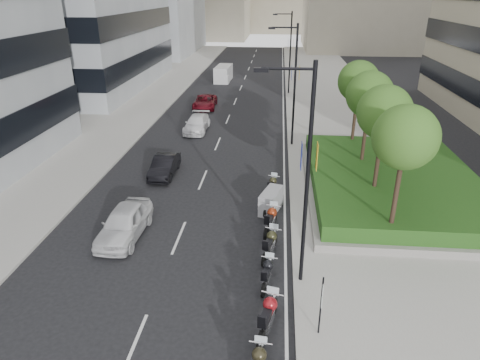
# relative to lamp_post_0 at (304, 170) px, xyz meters

# --- Properties ---
(ground) EXTENTS (160.00, 160.00, 0.00)m
(ground) POSITION_rel_lamp_post_0_xyz_m (-4.14, -1.00, -5.07)
(ground) COLOR black
(ground) RESTS_ON ground
(sidewalk_right) EXTENTS (10.00, 100.00, 0.15)m
(sidewalk_right) POSITION_rel_lamp_post_0_xyz_m (4.86, 29.00, -4.99)
(sidewalk_right) COLOR #9E9B93
(sidewalk_right) RESTS_ON ground
(sidewalk_left) EXTENTS (8.00, 100.00, 0.15)m
(sidewalk_left) POSITION_rel_lamp_post_0_xyz_m (-16.14, 29.00, -4.99)
(sidewalk_left) COLOR #9E9B93
(sidewalk_left) RESTS_ON ground
(lane_edge) EXTENTS (0.12, 100.00, 0.01)m
(lane_edge) POSITION_rel_lamp_post_0_xyz_m (-0.44, 29.00, -5.06)
(lane_edge) COLOR silver
(lane_edge) RESTS_ON ground
(lane_centre) EXTENTS (0.12, 100.00, 0.01)m
(lane_centre) POSITION_rel_lamp_post_0_xyz_m (-5.64, 29.00, -5.06)
(lane_centre) COLOR silver
(lane_centre) RESTS_ON ground
(planter) EXTENTS (10.00, 14.00, 0.40)m
(planter) POSITION_rel_lamp_post_0_xyz_m (5.86, 9.00, -4.72)
(planter) COLOR gray
(planter) RESTS_ON sidewalk_right
(hedge) EXTENTS (9.40, 13.40, 0.80)m
(hedge) POSITION_rel_lamp_post_0_xyz_m (5.86, 9.00, -4.12)
(hedge) COLOR #134414
(hedge) RESTS_ON planter
(tree_0) EXTENTS (2.80, 2.80, 6.30)m
(tree_0) POSITION_rel_lamp_post_0_xyz_m (4.36, 3.00, 0.36)
(tree_0) COLOR #332319
(tree_0) RESTS_ON planter
(tree_1) EXTENTS (2.80, 2.80, 6.30)m
(tree_1) POSITION_rel_lamp_post_0_xyz_m (4.36, 7.00, 0.36)
(tree_1) COLOR #332319
(tree_1) RESTS_ON planter
(tree_2) EXTENTS (2.80, 2.80, 6.30)m
(tree_2) POSITION_rel_lamp_post_0_xyz_m (4.36, 11.00, 0.36)
(tree_2) COLOR #332319
(tree_2) RESTS_ON planter
(tree_3) EXTENTS (2.80, 2.80, 6.30)m
(tree_3) POSITION_rel_lamp_post_0_xyz_m (4.36, 15.00, 0.36)
(tree_3) COLOR #332319
(tree_3) RESTS_ON planter
(lamp_post_0) EXTENTS (2.34, 0.45, 9.00)m
(lamp_post_0) POSITION_rel_lamp_post_0_xyz_m (0.00, 0.00, 0.00)
(lamp_post_0) COLOR black
(lamp_post_0) RESTS_ON ground
(lamp_post_1) EXTENTS (2.34, 0.45, 9.00)m
(lamp_post_1) POSITION_rel_lamp_post_0_xyz_m (0.00, 17.00, 0.00)
(lamp_post_1) COLOR black
(lamp_post_1) RESTS_ON ground
(lamp_post_2) EXTENTS (2.34, 0.45, 9.00)m
(lamp_post_2) POSITION_rel_lamp_post_0_xyz_m (0.00, 35.00, 0.00)
(lamp_post_2) COLOR black
(lamp_post_2) RESTS_ON ground
(parking_sign) EXTENTS (0.06, 0.32, 2.50)m
(parking_sign) POSITION_rel_lamp_post_0_xyz_m (0.66, -3.00, -3.61)
(parking_sign) COLOR black
(parking_sign) RESTS_ON ground
(motorcycle_1) EXTENTS (0.89, 2.39, 1.21)m
(motorcycle_1) POSITION_rel_lamp_post_0_xyz_m (-1.12, -2.85, -4.42)
(motorcycle_1) COLOR black
(motorcycle_1) RESTS_ON ground
(motorcycle_2) EXTENTS (0.69, 2.05, 1.03)m
(motorcycle_2) POSITION_rel_lamp_post_0_xyz_m (-1.23, -0.27, -4.52)
(motorcycle_2) COLOR black
(motorcycle_2) RESTS_ON ground
(motorcycle_3) EXTENTS (0.86, 2.24, 1.14)m
(motorcycle_3) POSITION_rel_lamp_post_0_xyz_m (-1.16, 1.84, -4.46)
(motorcycle_3) COLOR black
(motorcycle_3) RESTS_ON ground
(motorcycle_4) EXTENTS (0.83, 2.29, 1.16)m
(motorcycle_4) POSITION_rel_lamp_post_0_xyz_m (-1.18, 4.06, -4.45)
(motorcycle_4) COLOR black
(motorcycle_4) RESTS_ON ground
(motorcycle_5) EXTENTS (1.35, 2.13, 1.20)m
(motorcycle_5) POSITION_rel_lamp_post_0_xyz_m (-1.22, 6.16, -4.47)
(motorcycle_5) COLOR black
(motorcycle_5) RESTS_ON ground
(motorcycle_6) EXTENTS (0.70, 2.02, 1.02)m
(motorcycle_6) POSITION_rel_lamp_post_0_xyz_m (-1.20, 8.22, -4.52)
(motorcycle_6) COLOR black
(motorcycle_6) RESTS_ON ground
(car_a) EXTENTS (1.94, 4.51, 1.52)m
(car_a) POSITION_rel_lamp_post_0_xyz_m (-8.27, 2.88, -4.31)
(car_a) COLOR white
(car_a) RESTS_ON ground
(car_b) EXTENTS (1.38, 3.90, 1.28)m
(car_b) POSITION_rel_lamp_post_0_xyz_m (-8.23, 10.49, -4.42)
(car_b) COLOR black
(car_b) RESTS_ON ground
(car_c) EXTENTS (1.84, 4.47, 1.30)m
(car_c) POSITION_rel_lamp_post_0_xyz_m (-7.86, 20.16, -4.42)
(car_c) COLOR white
(car_c) RESTS_ON ground
(car_d) EXTENTS (2.35, 4.77, 1.30)m
(car_d) POSITION_rel_lamp_post_0_xyz_m (-8.43, 27.81, -4.41)
(car_d) COLOR #5D0B15
(car_d) RESTS_ON ground
(delivery_van) EXTENTS (2.01, 4.77, 1.97)m
(delivery_van) POSITION_rel_lamp_post_0_xyz_m (-8.31, 41.85, -4.15)
(delivery_van) COLOR silver
(delivery_van) RESTS_ON ground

